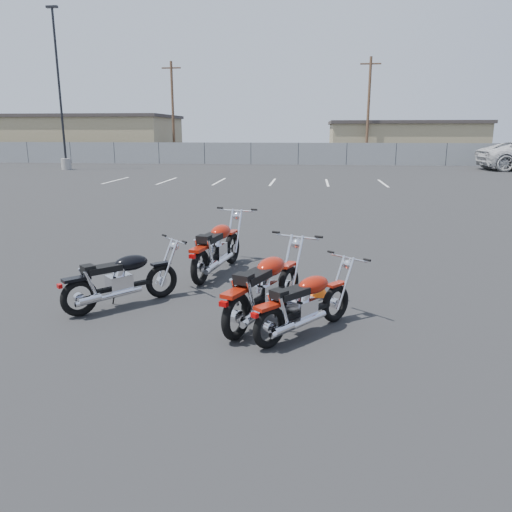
# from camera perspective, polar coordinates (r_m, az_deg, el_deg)

# --- Properties ---
(ground) EXTENTS (120.00, 120.00, 0.00)m
(ground) POSITION_cam_1_polar(r_m,az_deg,el_deg) (8.26, -1.84, -5.35)
(ground) COLOR black
(ground) RESTS_ON ground
(motorcycle_front_red) EXTENTS (1.01, 2.35, 1.15)m
(motorcycle_front_red) POSITION_cam_1_polar(r_m,az_deg,el_deg) (9.81, -4.43, 0.95)
(motorcycle_front_red) COLOR black
(motorcycle_front_red) RESTS_ON ground
(motorcycle_second_black) EXTENTS (1.72, 1.73, 1.00)m
(motorcycle_second_black) POSITION_cam_1_polar(r_m,az_deg,el_deg) (8.23, -15.09, -2.58)
(motorcycle_second_black) COLOR black
(motorcycle_second_black) RESTS_ON ground
(motorcycle_third_red) EXTENTS (1.59, 1.75, 0.98)m
(motorcycle_third_red) POSITION_cam_1_polar(r_m,az_deg,el_deg) (6.91, 5.63, -5.45)
(motorcycle_third_red) COLOR black
(motorcycle_third_red) RESTS_ON ground
(motorcycle_rear_red) EXTENTS (1.35, 2.27, 1.14)m
(motorcycle_rear_red) POSITION_cam_1_polar(r_m,az_deg,el_deg) (7.33, 1.02, -3.65)
(motorcycle_rear_red) COLOR black
(motorcycle_rear_red) RESTS_ON ground
(training_cone_near) EXTENTS (0.30, 0.30, 0.35)m
(training_cone_near) POSITION_cam_1_polar(r_m,az_deg,el_deg) (8.63, 7.28, -3.37)
(training_cone_near) COLOR #F35A0C
(training_cone_near) RESTS_ON ground
(light_pole_west) EXTENTS (0.80, 0.70, 11.02)m
(light_pole_west) POSITION_cam_1_polar(r_m,az_deg,el_deg) (39.52, -21.19, 13.44)
(light_pole_west) COLOR gray
(light_pole_west) RESTS_ON ground
(chainlink_fence) EXTENTS (80.06, 0.06, 1.80)m
(chainlink_fence) POSITION_cam_1_polar(r_m,az_deg,el_deg) (42.76, 4.85, 11.57)
(chainlink_fence) COLOR slate
(chainlink_fence) RESTS_ON ground
(tan_building_west) EXTENTS (18.40, 10.40, 4.30)m
(tan_building_west) POSITION_cam_1_polar(r_m,az_deg,el_deg) (54.82, -19.17, 12.73)
(tan_building_west) COLOR #968761
(tan_building_west) RESTS_ON ground
(tan_building_east) EXTENTS (14.40, 9.40, 3.70)m
(tan_building_east) POSITION_cam_1_polar(r_m,az_deg,el_deg) (52.47, 16.41, 12.57)
(tan_building_east) COLOR #968761
(tan_building_east) RESTS_ON ground
(utility_pole_b) EXTENTS (1.80, 0.24, 9.00)m
(utility_pole_b) POSITION_cam_1_polar(r_m,az_deg,el_deg) (49.51, -9.49, 16.16)
(utility_pole_b) COLOR #4E3524
(utility_pole_b) RESTS_ON ground
(utility_pole_c) EXTENTS (1.80, 0.24, 9.00)m
(utility_pole_c) POSITION_cam_1_polar(r_m,az_deg,el_deg) (47.00, 12.72, 16.13)
(utility_pole_c) COLOR #4E3524
(utility_pole_c) RESTS_ON ground
(parking_line_stripes) EXTENTS (15.12, 4.00, 0.01)m
(parking_line_stripes) POSITION_cam_1_polar(r_m,az_deg,el_deg) (28.08, -1.18, 8.48)
(parking_line_stripes) COLOR silver
(parking_line_stripes) RESTS_ON ground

